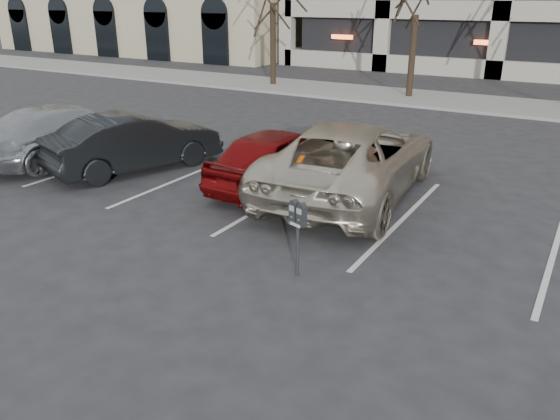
% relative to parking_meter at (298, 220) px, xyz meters
% --- Properties ---
extents(ground, '(140.00, 140.00, 0.00)m').
position_rel_parking_meter_xyz_m(ground, '(-0.72, 0.81, -0.96)').
color(ground, '#28282B').
rests_on(ground, ground).
extents(sidewalk, '(80.00, 4.00, 0.12)m').
position_rel_parking_meter_xyz_m(sidewalk, '(-0.72, 16.81, -0.90)').
color(sidewalk, gray).
rests_on(sidewalk, ground).
extents(stall_lines, '(16.90, 5.20, 0.00)m').
position_rel_parking_meter_xyz_m(stall_lines, '(-2.12, 3.11, -0.95)').
color(stall_lines, silver).
rests_on(stall_lines, ground).
extents(parking_meter, '(0.34, 0.22, 1.25)m').
position_rel_parking_meter_xyz_m(parking_meter, '(0.00, 0.00, 0.00)').
color(parking_meter, black).
rests_on(parking_meter, ground).
extents(suv_silver, '(3.31, 6.24, 1.67)m').
position_rel_parking_meter_xyz_m(suv_silver, '(-0.86, 4.01, -0.12)').
color(suv_silver, beige).
rests_on(suv_silver, ground).
extents(car_red, '(1.76, 4.20, 1.42)m').
position_rel_parking_meter_xyz_m(car_red, '(-2.57, 3.68, -0.25)').
color(car_red, maroon).
rests_on(car_red, ground).
extents(car_dark, '(2.90, 4.69, 1.46)m').
position_rel_parking_meter_xyz_m(car_dark, '(-6.41, 2.95, -0.23)').
color(car_dark, black).
rests_on(car_dark, ground).
extents(car_silver, '(2.86, 5.43, 1.50)m').
position_rel_parking_meter_xyz_m(car_silver, '(-8.66, 2.80, -0.21)').
color(car_silver, '#A2A6AA').
rests_on(car_silver, ground).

